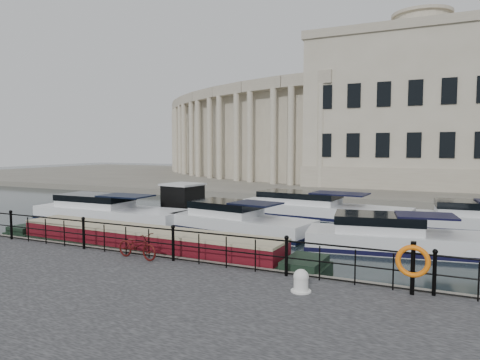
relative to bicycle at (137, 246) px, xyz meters
name	(u,v)px	position (x,y,z in m)	size (l,w,h in m)	color
ground_plane	(206,261)	(1.27, 2.55, -1.00)	(160.00, 160.00, 0.00)	black
far_bank	(365,181)	(1.27, 41.55, -0.73)	(120.00, 42.00, 0.55)	#6B665B
railing	(173,242)	(1.27, 0.30, 0.20)	(24.14, 0.14, 1.22)	black
civic_building	(351,123)	(0.27, 37.25, 6.03)	(53.55, 31.84, 16.85)	#ADA38C
bicycle	(137,246)	(0.00, 0.00, 0.00)	(0.60, 1.72, 0.91)	#460E0C
mooring_bollard	(301,281)	(6.07, -0.87, -0.17)	(0.54, 0.54, 0.61)	silver
life_ring_post	(413,262)	(8.76, 0.07, 0.42)	(0.86, 0.22, 1.40)	black
narrowboat	(144,249)	(-1.13, 1.82, -0.64)	(14.60, 2.43, 1.53)	black
harbour_hut	(183,202)	(-5.18, 11.00, -0.05)	(3.26, 2.84, 2.18)	#6B665B
cabin_cruisers	(282,220)	(1.55, 10.57, -0.64)	(27.71, 11.10, 1.99)	white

